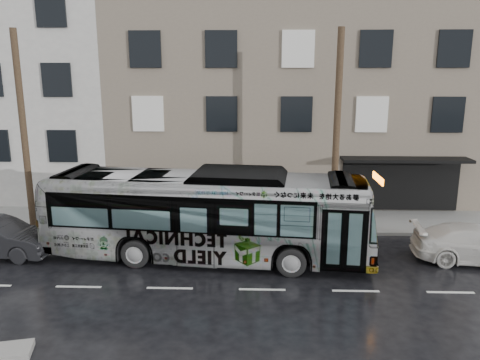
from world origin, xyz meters
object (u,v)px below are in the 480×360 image
object	(u,v)px
utility_pole_rear	(24,132)
white_sedan	(478,244)
sign_post	(357,206)
utility_pole_front	(337,134)
bus	(207,215)

from	to	relation	value
utility_pole_rear	white_sedan	world-z (taller)	utility_pole_rear
sign_post	white_sedan	distance (m)	5.14
utility_pole_front	bus	size ratio (longest dim) A/B	0.70
bus	white_sedan	xyz separation A→B (m)	(10.69, -0.03, -1.08)
utility_pole_front	utility_pole_rear	bearing A→B (deg)	180.00
utility_pole_front	white_sedan	size ratio (longest dim) A/B	1.80
utility_pole_front	sign_post	size ratio (longest dim) A/B	3.75
white_sedan	sign_post	bearing A→B (deg)	59.33
utility_pole_front	bus	distance (m)	6.87
bus	white_sedan	world-z (taller)	bus
sign_post	bus	world-z (taller)	bus
sign_post	white_sedan	world-z (taller)	sign_post
utility_pole_rear	sign_post	bearing A→B (deg)	0.00
bus	white_sedan	size ratio (longest dim) A/B	2.59
utility_pole_front	utility_pole_rear	size ratio (longest dim) A/B	1.00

